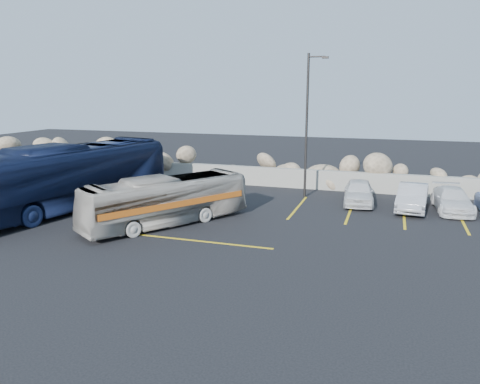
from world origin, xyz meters
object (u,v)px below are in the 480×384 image
(vintage_bus, at_px, (166,201))
(tour_coach, at_px, (68,177))
(car_a, at_px, (359,192))
(car_c, at_px, (452,200))
(lamppost, at_px, (308,122))
(car_b, at_px, (412,197))

(vintage_bus, distance_m, tour_coach, 6.21)
(car_a, height_order, car_c, car_a)
(vintage_bus, bearing_deg, lamppost, 88.43)
(car_c, bearing_deg, tour_coach, -167.92)
(car_a, distance_m, car_b, 2.76)
(car_b, bearing_deg, vintage_bus, -144.54)
(car_b, distance_m, car_c, 1.96)
(car_c, bearing_deg, car_b, -174.66)
(tour_coach, xyz_separation_m, car_b, (16.89, 5.27, -1.02))
(lamppost, bearing_deg, tour_coach, -150.06)
(lamppost, bearing_deg, car_a, -12.67)
(vintage_bus, relative_size, car_a, 2.09)
(lamppost, xyz_separation_m, vintage_bus, (-5.07, -7.46, -3.18))
(car_a, distance_m, car_c, 4.64)
(car_a, bearing_deg, lamppost, 162.98)
(car_a, bearing_deg, car_c, -6.12)
(car_c, bearing_deg, lamppost, 169.35)
(car_b, height_order, car_c, car_b)
(vintage_bus, bearing_deg, car_c, 60.20)
(car_a, xyz_separation_m, car_b, (2.71, -0.48, 0.01))
(vintage_bus, xyz_separation_m, car_a, (8.08, 6.78, -0.46))
(lamppost, distance_m, car_c, 8.54)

